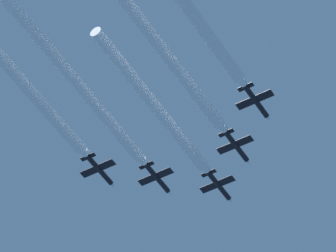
{
  "coord_description": "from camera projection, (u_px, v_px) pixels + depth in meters",
  "views": [
    {
      "loc": [
        104.78,
        -196.26,
        2.65
      ],
      "look_at": [
        -0.03,
        -17.64,
        224.89
      ],
      "focal_mm": 138.97,
      "sensor_mm": 36.0,
      "label": 1
    }
  ],
  "objects": [
    {
      "name": "jet_outer_left",
      "position": [
        100.0,
        170.0,
        312.31
      ],
      "size": [
        9.14,
        13.31,
        3.2
      ],
      "color": "black"
    },
    {
      "name": "smoke_trail_lead",
      "position": [
        154.0,
        105.0,
        301.56
      ],
      "size": [
        2.83,
        50.57,
        2.83
      ],
      "color": "white"
    },
    {
      "name": "smoke_trail_outer_left",
      "position": [
        10.0,
        68.0,
        290.23
      ],
      "size": [
        2.83,
        62.93,
        2.83
      ],
      "color": "white"
    },
    {
      "name": "jet_outer_right",
      "position": [
        256.0,
        102.0,
        297.56
      ],
      "size": [
        9.14,
        13.31,
        3.2
      ],
      "color": "black"
    },
    {
      "name": "smoke_trail_right_wingman",
      "position": [
        160.0,
        46.0,
        287.32
      ],
      "size": [
        2.83,
        59.77,
        2.83
      ],
      "color": "white"
    },
    {
      "name": "jet_right_wingman",
      "position": [
        237.0,
        147.0,
        308.47
      ],
      "size": [
        9.14,
        13.31,
        3.2
      ],
      "color": "black"
    },
    {
      "name": "jet_left_wingman",
      "position": [
        158.0,
        178.0,
        315.91
      ],
      "size": [
        9.14,
        13.31,
        3.2
      ],
      "color": "black"
    },
    {
      "name": "jet_lead",
      "position": [
        219.0,
        186.0,
        320.01
      ],
      "size": [
        9.14,
        13.31,
        3.2
      ],
      "color": "black"
    },
    {
      "name": "smoke_trail_left_wingman",
      "position": [
        73.0,
        78.0,
        293.84
      ],
      "size": [
        2.83,
        62.91,
        2.83
      ],
      "color": "white"
    }
  ]
}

